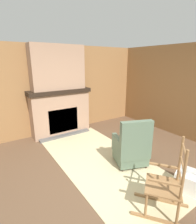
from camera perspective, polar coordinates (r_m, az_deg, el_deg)
The scene contains 11 objects.
ground_plane at distance 3.54m, azimuth 5.44°, elevation -20.47°, with size 14.00×14.00×0.00m, color brown.
wood_panel_wall_left at distance 5.39m, azimuth -13.55°, elevation 6.98°, with size 0.06×6.19×2.58m.
fireplace_hearth at distance 5.28m, azimuth -12.10°, elevation -0.03°, with size 0.65×1.79×1.34m.
chimney_breast at distance 5.09m, azimuth -13.02°, elevation 14.00°, with size 0.39×1.49×1.22m.
area_rug at distance 4.00m, azimuth 1.09°, elevation -15.58°, with size 3.67×1.69×0.01m.
armchair at distance 3.75m, azimuth 10.85°, elevation -11.67°, with size 0.78×0.81×1.04m.
rocking_chair at distance 2.83m, azimuth 21.21°, elevation -22.34°, with size 0.90×0.83×1.13m.
firewood_stack at distance 5.47m, azimuth 12.43°, elevation -5.64°, with size 0.54×0.43×0.30m.
laundry_basket at distance 3.53m, azimuth 27.75°, elevation -19.42°, with size 0.53×0.51×0.32m.
oil_lamp_vase at distance 5.10m, azimuth -15.21°, elevation 8.13°, with size 0.09×0.09×0.28m.
storage_case at distance 5.31m, azimuth -9.42°, elevation 8.44°, with size 0.16×0.26×0.14m.
Camera 1 is at (2.18, -1.83, 2.11)m, focal length 28.00 mm.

